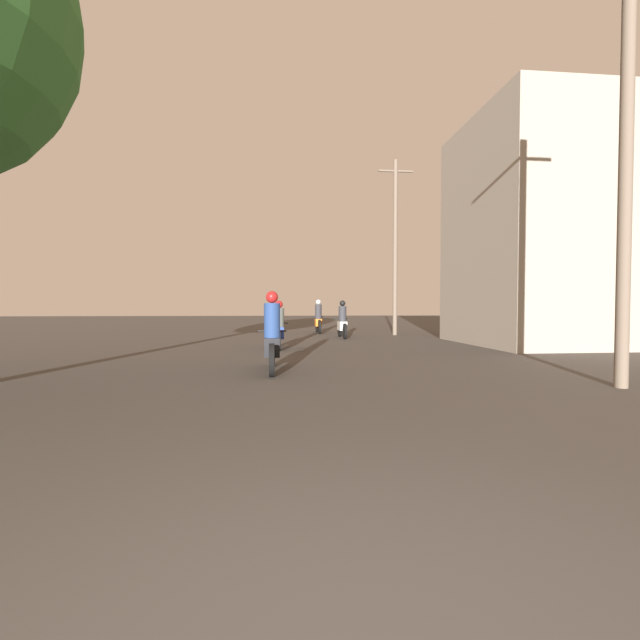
{
  "coord_description": "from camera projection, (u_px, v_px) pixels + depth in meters",
  "views": [
    {
      "loc": [
        -0.29,
        -1.2,
        1.3
      ],
      "look_at": [
        1.5,
        16.71,
        0.73
      ],
      "focal_mm": 24.0,
      "sensor_mm": 36.0,
      "label": 1
    }
  ],
  "objects": [
    {
      "name": "building_right_near",
      "position": [
        540.0,
        232.0,
        14.66
      ],
      "size": [
        4.84,
        5.59,
        7.69
      ],
      "color": "gray",
      "rests_on": "ground_plane"
    },
    {
      "name": "motorcycle_white",
      "position": [
        342.0,
        323.0,
        17.7
      ],
      "size": [
        0.6,
        2.07,
        1.56
      ],
      "rotation": [
        0.0,
        0.0,
        -0.13
      ],
      "color": "black",
      "rests_on": "ground_plane"
    },
    {
      "name": "motorcycle_blue",
      "position": [
        279.0,
        329.0,
        13.25
      ],
      "size": [
        0.6,
        2.08,
        1.49
      ],
      "rotation": [
        0.0,
        0.0,
        0.11
      ],
      "color": "black",
      "rests_on": "ground_plane"
    },
    {
      "name": "utility_pole_near",
      "position": [
        626.0,
        165.0,
        6.73
      ],
      "size": [
        1.6,
        0.2,
        6.74
      ],
      "color": "#6B5B4C",
      "rests_on": "ground_plane"
    },
    {
      "name": "motorcycle_orange",
      "position": [
        318.0,
        320.0,
        20.99
      ],
      "size": [
        0.6,
        2.03,
        1.64
      ],
      "rotation": [
        0.0,
        0.0,
        -0.16
      ],
      "color": "black",
      "rests_on": "ground_plane"
    },
    {
      "name": "utility_pole_far",
      "position": [
        395.0,
        244.0,
        19.44
      ],
      "size": [
        1.6,
        0.2,
        7.93
      ],
      "color": "#6B5B4C",
      "rests_on": "ground_plane"
    },
    {
      "name": "motorcycle_black",
      "position": [
        272.0,
        339.0,
        8.55
      ],
      "size": [
        0.6,
        2.0,
        1.61
      ],
      "rotation": [
        0.0,
        0.0,
        0.12
      ],
      "color": "black",
      "rests_on": "ground_plane"
    }
  ]
}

